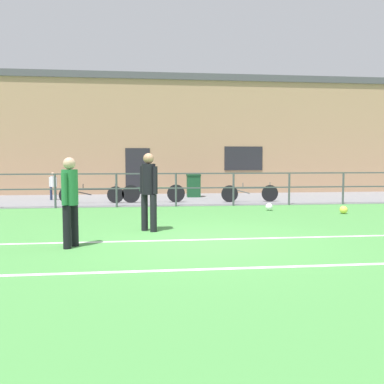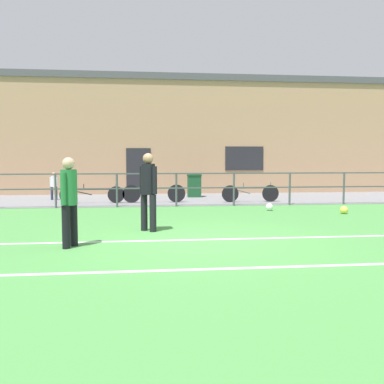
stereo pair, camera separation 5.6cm
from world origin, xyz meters
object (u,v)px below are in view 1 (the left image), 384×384
Objects in this scene: player_goalkeeper at (149,187)px; bicycle_parked_2 at (153,193)px; bicycle_parked_1 at (250,193)px; trash_bin_0 at (194,185)px; bicycle_parked_3 at (91,194)px; soccer_ball_spare at (344,210)px; soccer_ball_match at (269,207)px; spectator_child at (53,184)px; player_striker at (70,197)px.

player_goalkeeper reaches higher than bicycle_parked_2.
trash_bin_0 is at bearing 129.13° from bicycle_parked_1.
soccer_ball_spare is at bearing -25.10° from bicycle_parked_3.
soccer_ball_match is 2.44m from bicycle_parked_1.
player_goalkeeper is at bearing -103.94° from trash_bin_0.
spectator_child is 5.64m from trash_bin_0.
soccer_ball_match is at bearing 147.00° from spectator_child.
player_striker reaches higher than soccer_ball_spare.
bicycle_parked_2 is 2.70m from trash_bin_0.
spectator_child reaches higher than bicycle_parked_1.
player_striker is at bearing 88.39° from player_goalkeeper.
bicycle_parked_1 is (-0.00, 2.43, 0.23)m from soccer_ball_match.
spectator_child is 2.21m from bicycle_parked_3.
player_striker is at bearing -86.17° from bicycle_parked_3.
soccer_ball_match is 0.24× the size of trash_bin_0.
bicycle_parked_1 is 2.26× the size of trash_bin_0.
spectator_child is (-9.42, 5.10, 0.51)m from soccer_ball_spare.
bicycle_parked_3 is at bearing 180.00° from bicycle_parked_2.
soccer_ball_match is at bearing -36.25° from bicycle_parked_2.
player_goalkeeper reaches higher than soccer_ball_spare.
bicycle_parked_3 is (-7.78, 3.64, 0.22)m from soccer_ball_spare.
player_goalkeeper is 6.98m from bicycle_parked_1.
spectator_child is at bearing 167.52° from bicycle_parked_1.
bicycle_parked_2 is at bearing 176.87° from bicycle_parked_1.
spectator_child is 0.47× the size of bicycle_parked_2.
trash_bin_0 is at bearing -62.65° from player_goalkeeper.
player_striker is 1.55× the size of spectator_child.
player_goalkeeper reaches higher than bicycle_parked_3.
bicycle_parked_2 reaches higher than bicycle_parked_1.
bicycle_parked_2 reaches higher than soccer_ball_spare.
spectator_child reaches higher than bicycle_parked_3.
player_striker is at bearing 99.05° from spectator_child.
bicycle_parked_2 is (-5.55, 3.64, 0.25)m from soccer_ball_spare.
player_goalkeeper is 0.77× the size of bicycle_parked_2.
player_goalkeeper is at bearing 111.55° from spectator_child.
trash_bin_0 is (-1.84, 2.26, 0.15)m from bicycle_parked_1.
bicycle_parked_1 is 3.58m from bicycle_parked_2.
bicycle_parked_1 reaches higher than soccer_ball_match.
bicycle_parked_1 is 0.94× the size of bicycle_parked_2.
bicycle_parked_3 is at bearing -152.07° from player_striker.
soccer_ball_spare is at bearing 147.25° from spectator_child.
player_goalkeeper is at bearing -92.50° from bicycle_parked_2.
trash_bin_0 is (-3.81, 5.71, 0.39)m from soccer_ball_spare.
spectator_child reaches higher than soccer_ball_match.
player_striker is 7.30m from soccer_ball_match.
bicycle_parked_3 is at bearing 134.09° from spectator_child.
soccer_ball_spare is at bearing -56.29° from trash_bin_0.
spectator_child is (-7.45, 4.07, 0.52)m from soccer_ball_match.
soccer_ball_spare is (1.97, -1.02, 0.00)m from soccer_ball_match.
bicycle_parked_1 is (5.30, 7.37, -0.60)m from player_striker.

